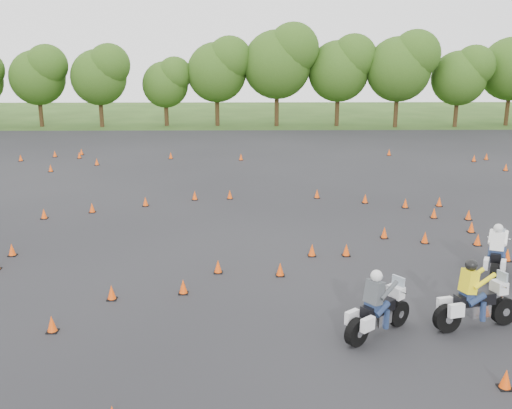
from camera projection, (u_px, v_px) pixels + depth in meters
The scene contains 7 objects.
ground at pixel (258, 265), 20.46m from camera, with size 140.00×140.00×0.00m, color #2D5119.
asphalt_pad at pixel (255, 218), 26.26m from camera, with size 62.00×62.00×0.00m, color black.
treeline at pixel (301, 83), 53.66m from camera, with size 87.12×32.17×10.86m.
traffic_cones at pixel (239, 213), 26.32m from camera, with size 36.38×32.91×0.45m.
rider_grey at pixel (379, 302), 15.16m from camera, with size 2.50×0.77×1.93m, color #43474B, non-canonical shape.
rider_yellow at pixel (479, 295), 15.54m from camera, with size 2.57×0.79×1.98m, color yellow, non-canonical shape.
rider_white at pixel (498, 250), 19.25m from camera, with size 2.46×0.76×1.90m, color white, non-canonical shape.
Camera 1 is at (-0.37, -19.21, 7.38)m, focal length 40.00 mm.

